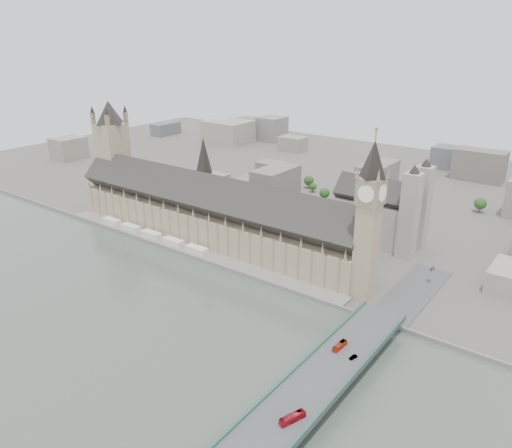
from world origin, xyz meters
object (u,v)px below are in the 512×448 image
Objects in this scene: westminster_bridge at (320,385)px; car_approach at (432,269)px; victoria_tower at (113,151)px; westminster_abbey at (381,213)px; palace_of_westminster at (210,213)px; elizabeth_tower at (369,210)px; car_silver at (353,357)px; red_bus_north at (340,345)px; red_bus_south at (292,418)px.

car_approach is at bearing 88.00° from westminster_bridge.
victoria_tower is 244.79m from westminster_abbey.
palace_of_westminster is 142.94m from elizabeth_tower.
car_approach is (-1.34, 117.95, -0.03)m from car_silver.
westminster_abbey reaches higher than westminster_bridge.
car_silver is at bearing 73.40° from westminster_bridge.
red_bus_south reaches higher than red_bus_north.
car_approach is (-0.21, 170.13, -0.95)m from red_bus_south.
westminster_bridge is 26.93× the size of red_bus_south.
car_approach is (166.84, 31.49, -11.72)m from palace_of_westminster.
elizabeth_tower is 111.81m from westminster_bridge.
victoria_tower is 8.28× the size of red_bus_south.
red_bus_north is at bearing -93.86° from car_approach.
car_silver reaches higher than westminster_bridge.
victoria_tower is 309.91m from westminster_bridge.
elizabeth_tower is 0.33× the size of westminster_bridge.
victoria_tower reaches higher than car_silver.
westminster_bridge is at bearing -91.93° from car_approach.
palace_of_westminster is 195.05m from westminster_bridge.
palace_of_westminster is at bearing 155.93° from red_bus_north.
palace_of_westminster is at bearing 175.15° from elizabeth_tower.
car_silver is (290.18, -92.76, -44.19)m from victoria_tower.
victoria_tower is at bearing -174.94° from car_approach.
westminster_bridge is (162.00, -107.20, -17.58)m from palace_of_westminster.
elizabeth_tower is 8.91× the size of red_bus_south.
elizabeth_tower is at bearing -123.66° from car_approach.
victoria_tower reaches higher than red_bus_south.
westminster_bridge is at bearing -33.49° from palace_of_westminster.
westminster_abbey is at bearing 124.42° from car_silver.
red_bus_north is 114.45m from car_approach.
palace_of_westminster is 2.47× the size of elizabeth_tower.
palace_of_westminster is 2.65× the size of victoria_tower.
palace_of_westminster is 0.82× the size of westminster_bridge.
westminster_abbey is at bearing 107.29° from elizabeth_tower.
red_bus_south reaches higher than car_approach.
westminster_abbey reaches higher than car_silver.
westminster_bridge is 190.56m from westminster_abbey.
car_approach is at bearing 56.26° from elizabeth_tower.
westminster_abbey is (-27.08, 87.00, -33.01)m from elizabeth_tower.
red_bus_south is at bearing -77.11° from elizabeth_tower.
elizabeth_tower is at bearing -72.71° from westminster_abbey.
car_approach is at bearing -38.08° from westminster_abbey.
car_silver is at bearing -17.73° from victoria_tower.
red_bus_north is at bearing 172.60° from car_silver.
elizabeth_tower is at bearing 109.88° from red_bus_north.
red_bus_south is (5.05, -31.44, 6.81)m from westminster_bridge.
palace_of_westminster reaches higher than car_silver.
red_bus_north is (158.99, -82.69, -10.98)m from palace_of_westminster.
elizabeth_tower is 93.36m from car_silver.
red_bus_south reaches higher than westminster_bridge.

